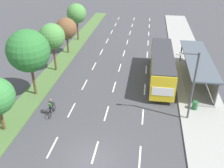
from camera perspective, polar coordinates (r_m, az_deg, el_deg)
name	(u,v)px	position (r m, az deg, el deg)	size (l,w,h in m)	color
ground_plane	(93,160)	(19.11, -4.58, -17.49)	(140.00, 140.00, 0.00)	#424247
median_strip	(68,53)	(37.34, -10.26, 7.14)	(2.60, 52.00, 0.12)	#4C7038
sidewalk_right	(188,60)	(35.92, 17.48, 5.33)	(4.50, 52.00, 0.15)	#9E9E99
lane_divider_left	(98,59)	(35.13, -3.33, 6.02)	(0.14, 48.75, 0.01)	white
lane_divider_center	(122,60)	(34.61, 2.38, 5.68)	(0.14, 48.75, 0.01)	white
lane_divider_right	(147,62)	(34.44, 8.20, 5.27)	(0.14, 48.75, 0.01)	white
bus_shelter	(199,67)	(29.89, 19.81, 3.79)	(2.90, 11.77, 2.86)	gray
bus	(162,64)	(28.99, 11.66, 4.63)	(2.54, 11.29, 3.37)	yellow
cyclist	(51,108)	(23.62, -14.16, -5.41)	(0.46, 1.82, 1.71)	black
median_tree_second	(28,51)	(25.44, -19.13, 7.37)	(4.27, 4.27, 7.09)	brown
median_tree_third	(52,37)	(30.66, -13.96, 10.82)	(3.15, 3.15, 6.06)	brown
median_tree_fourth	(66,28)	(36.32, -10.76, 12.77)	(3.01, 3.01, 5.23)	brown
median_tree_fifth	(77,14)	(41.70, -8.38, 16.11)	(3.19, 3.19, 6.03)	brown
streetlight	(192,83)	(21.76, 18.30, 0.33)	(1.91, 0.24, 6.50)	#4C4C51
trash_bin	(195,105)	(24.95, 19.00, -4.77)	(0.52, 0.52, 0.85)	#286B38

